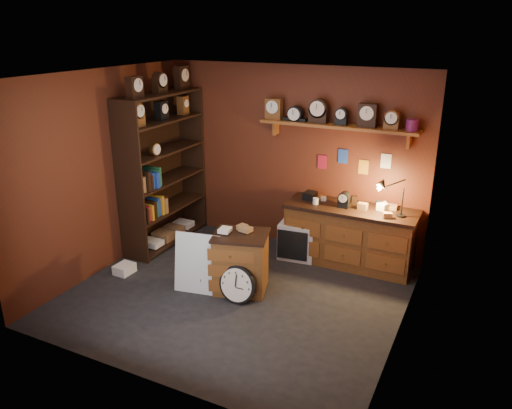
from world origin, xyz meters
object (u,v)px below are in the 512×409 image
Objects in this scene: shelving_unit at (161,164)px; workbench at (350,232)px; low_cabinet at (241,260)px; big_round_clock at (237,285)px.

shelving_unit is 1.42× the size of workbench.
low_cabinet is (-1.03, -1.34, -0.06)m from workbench.
low_cabinet reaches higher than big_round_clock.
workbench is (2.81, 0.49, -0.78)m from shelving_unit.
big_round_clock is at bearing -30.96° from shelving_unit.
workbench is 1.68m from low_cabinet.
big_round_clock is (-0.92, -1.63, -0.24)m from workbench.
low_cabinet is at bearing -25.26° from shelving_unit.
workbench is 1.88m from big_round_clock.
shelving_unit reaches higher than low_cabinet.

